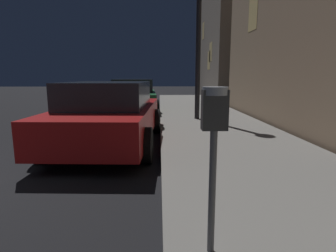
# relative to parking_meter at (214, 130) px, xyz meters

# --- Properties ---
(sidewalk) EXTENTS (3.20, 36.00, 0.15)m
(sidewalk) POSITION_rel_parking_meter_xyz_m (1.22, 0.91, -1.08)
(sidewalk) COLOR slate
(sidewalk) RESTS_ON ground
(parking_meter) EXTENTS (0.19, 0.19, 1.33)m
(parking_meter) POSITION_rel_parking_meter_xyz_m (0.00, 0.00, 0.00)
(parking_meter) COLOR #59595B
(parking_meter) RESTS_ON sidewalk
(car_red) EXTENTS (2.30, 4.51, 1.43)m
(car_red) POSITION_rel_parking_meter_xyz_m (-1.54, 4.15, -0.45)
(car_red) COLOR maroon
(car_red) RESTS_ON ground
(car_green) EXTENTS (2.25, 4.26, 1.43)m
(car_green) POSITION_rel_parking_meter_xyz_m (-1.54, 9.93, -0.46)
(car_green) COLOR #19592D
(car_green) RESTS_ON ground
(street_lamp) EXTENTS (0.44, 0.44, 5.06)m
(street_lamp) POSITION_rel_parking_meter_xyz_m (0.85, 7.08, 2.38)
(street_lamp) COLOR black
(street_lamp) RESTS_ON sidewalk
(building_far) EXTENTS (6.06, 7.31, 9.58)m
(building_far) POSITION_rel_parking_meter_xyz_m (5.94, 17.17, 3.63)
(building_far) COLOR #6B6056
(building_far) RESTS_ON ground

